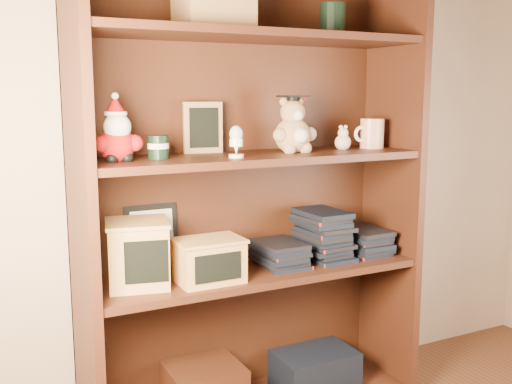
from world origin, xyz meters
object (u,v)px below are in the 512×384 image
teacher_mug (371,133)px  treats_box (138,253)px  grad_teddy_bear (293,130)px  bookcase (249,202)px

teacher_mug → treats_box: bearing=-179.9°
grad_teddy_bear → treats_box: grad_teddy_bear is taller
bookcase → teacher_mug: bearing=-6.0°
grad_teddy_bear → bookcase: bearing=158.6°
bookcase → teacher_mug: size_ratio=12.85×
bookcase → grad_teddy_bear: 0.29m
teacher_mug → bookcase: bearing=174.0°
treats_box → grad_teddy_bear: bearing=-0.5°
grad_teddy_bear → teacher_mug: (0.34, 0.01, -0.02)m
bookcase → treats_box: bookcase is taller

